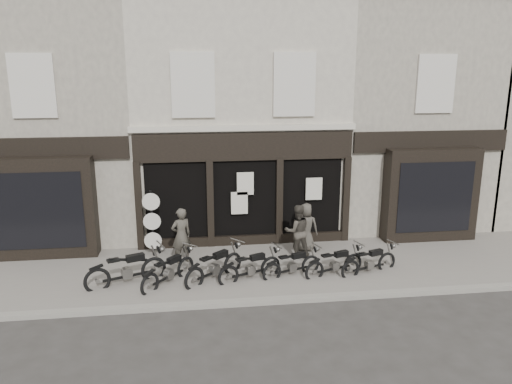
{
  "coord_description": "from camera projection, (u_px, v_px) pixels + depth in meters",
  "views": [
    {
      "loc": [
        -1.69,
        -12.94,
        6.0
      ],
      "look_at": [
        0.2,
        1.6,
        2.26
      ],
      "focal_mm": 35.0,
      "sensor_mm": 36.0,
      "label": 1
    }
  ],
  "objects": [
    {
      "name": "motorcycle_3",
      "position": [
        251.0,
        269.0,
        14.14
      ],
      "size": [
        1.89,
        1.03,
        0.96
      ],
      "rotation": [
        0.0,
        0.0,
        0.39
      ],
      "color": "black",
      "rests_on": "ground"
    },
    {
      "name": "neighbour_right",
      "position": [
        397.0,
        117.0,
        19.58
      ],
      "size": [
        5.6,
        6.73,
        8.34
      ],
      "color": "#A09987",
      "rests_on": "ground"
    },
    {
      "name": "pavement",
      "position": [
        253.0,
        269.0,
        14.98
      ],
      "size": [
        30.0,
        4.2,
        0.12
      ],
      "primitive_type": "cube",
      "color": "slate",
      "rests_on": "ground_plane"
    },
    {
      "name": "man_centre",
      "position": [
        297.0,
        231.0,
        15.59
      ],
      "size": [
        0.85,
        0.67,
        1.69
      ],
      "primitive_type": "imported",
      "rotation": [
        0.0,
        0.0,
        3.18
      ],
      "color": "#3C3730",
      "rests_on": "pavement"
    },
    {
      "name": "motorcycle_4",
      "position": [
        292.0,
        267.0,
        14.37
      ],
      "size": [
        1.81,
        0.87,
        0.9
      ],
      "rotation": [
        0.0,
        0.0,
        0.33
      ],
      "color": "black",
      "rests_on": "ground"
    },
    {
      "name": "neighbour_left",
      "position": [
        61.0,
        121.0,
        18.0
      ],
      "size": [
        5.6,
        6.73,
        8.34
      ],
      "color": "#A09987",
      "rests_on": "ground"
    },
    {
      "name": "man_right",
      "position": [
        306.0,
        227.0,
        16.13
      ],
      "size": [
        0.88,
        0.7,
        1.59
      ],
      "primitive_type": "imported",
      "rotation": [
        0.0,
        0.0,
        2.87
      ],
      "color": "#413D36",
      "rests_on": "pavement"
    },
    {
      "name": "motorcycle_6",
      "position": [
        370.0,
        264.0,
        14.54
      ],
      "size": [
        1.87,
        0.89,
        0.93
      ],
      "rotation": [
        0.0,
        0.0,
        0.33
      ],
      "color": "black",
      "rests_on": "ground"
    },
    {
      "name": "man_left",
      "position": [
        181.0,
        236.0,
        15.12
      ],
      "size": [
        0.74,
        0.63,
        1.73
      ],
      "primitive_type": "imported",
      "rotation": [
        0.0,
        0.0,
        3.54
      ],
      "color": "#3F3B34",
      "rests_on": "pavement"
    },
    {
      "name": "motorcycle_0",
      "position": [
        127.0,
        272.0,
        13.8
      ],
      "size": [
        2.17,
        1.17,
        1.1
      ],
      "rotation": [
        0.0,
        0.0,
        0.39
      ],
      "color": "black",
      "rests_on": "ground"
    },
    {
      "name": "advert_sign_post",
      "position": [
        152.0,
        226.0,
        15.6
      ],
      "size": [
        0.55,
        0.35,
        2.26
      ],
      "rotation": [
        0.0,
        0.0,
        -0.06
      ],
      "color": "black",
      "rests_on": "ground"
    },
    {
      "name": "kerb",
      "position": [
        263.0,
        301.0,
        12.91
      ],
      "size": [
        30.0,
        0.25,
        0.13
      ],
      "primitive_type": "cube",
      "color": "gray",
      "rests_on": "ground_plane"
    },
    {
      "name": "ground_plane",
      "position": [
        256.0,
        283.0,
        14.13
      ],
      "size": [
        90.0,
        90.0,
        0.0
      ],
      "primitive_type": "plane",
      "color": "#2D2B28",
      "rests_on": "ground"
    },
    {
      "name": "motorcycle_5",
      "position": [
        335.0,
        265.0,
        14.44
      ],
      "size": [
        1.88,
        0.89,
        0.94
      ],
      "rotation": [
        0.0,
        0.0,
        0.33
      ],
      "color": "black",
      "rests_on": "ground"
    },
    {
      "name": "motorcycle_1",
      "position": [
        169.0,
        273.0,
        13.84
      ],
      "size": [
        1.55,
        1.68,
        0.99
      ],
      "rotation": [
        0.0,
        0.0,
        0.84
      ],
      "color": "black",
      "rests_on": "ground"
    },
    {
      "name": "motorcycle_2",
      "position": [
        215.0,
        269.0,
        14.12
      ],
      "size": [
        1.79,
        1.59,
        1.03
      ],
      "rotation": [
        0.0,
        0.0,
        0.7
      ],
      "color": "black",
      "rests_on": "ground"
    },
    {
      "name": "central_building",
      "position": [
        236.0,
        117.0,
        18.84
      ],
      "size": [
        7.3,
        6.22,
        8.34
      ],
      "color": "#BEB7A2",
      "rests_on": "ground"
    }
  ]
}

